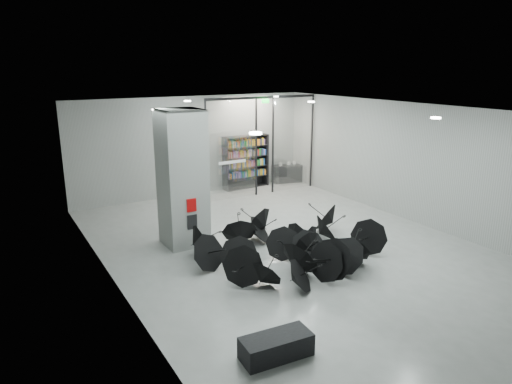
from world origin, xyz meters
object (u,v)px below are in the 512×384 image
bench (276,346)px  bookshelf (246,162)px  column (182,179)px  shop_counter (287,174)px  umbrella_cluster (292,250)px

bench → bookshelf: bearing=67.6°
column → bench: column is taller
column → shop_counter: 8.46m
column → bookshelf: size_ratio=1.75×
column → bookshelf: bearing=44.5°
bookshelf → umbrella_cluster: (-2.83, -7.51, -0.83)m
column → shop_counter: bearing=33.8°
column → shop_counter: size_ratio=3.02×
bench → shop_counter: size_ratio=1.00×
column → bench: bearing=-96.8°
bookshelf → shop_counter: size_ratio=1.72×
bookshelf → umbrella_cluster: bookshelf is taller
column → bookshelf: column is taller
umbrella_cluster → bookshelf: bearing=69.4°
bench → umbrella_cluster: umbrella_cluster is taller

